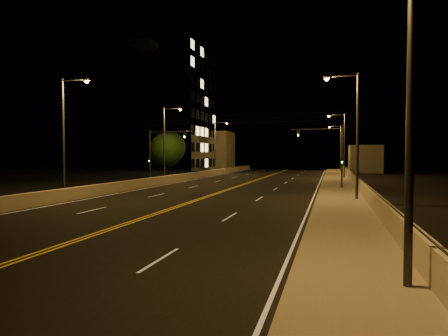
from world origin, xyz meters
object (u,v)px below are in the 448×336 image
(streetlight_4, at_px, (66,130))
(traffic_signal_left, at_px, (158,151))
(streetlight_0, at_px, (399,76))
(streetlight_3, at_px, (339,145))
(tree_1, at_px, (169,148))
(building_tower, at_px, (145,111))
(tree_0, at_px, (166,150))
(streetlight_2, at_px, (343,142))
(streetlight_1, at_px, (354,129))
(streetlight_5, at_px, (166,140))
(streetlight_6, at_px, (216,144))
(traffic_signal_right, at_px, (332,150))

(streetlight_4, xyz_separation_m, traffic_signal_left, (1.11, 13.74, -1.47))
(streetlight_0, height_order, streetlight_3, same)
(streetlight_0, bearing_deg, tree_1, 120.32)
(building_tower, bearing_deg, streetlight_0, -56.91)
(streetlight_3, distance_m, tree_0, 38.24)
(streetlight_2, height_order, streetlight_3, same)
(streetlight_1, height_order, streetlight_2, same)
(streetlight_5, relative_size, traffic_signal_left, 1.50)
(streetlight_0, height_order, streetlight_2, same)
(streetlight_0, bearing_deg, traffic_signal_left, 125.53)
(streetlight_2, bearing_deg, streetlight_6, 159.60)
(streetlight_5, distance_m, traffic_signal_right, 20.53)
(streetlight_1, distance_m, streetlight_2, 27.59)
(streetlight_2, relative_size, streetlight_4, 1.00)
(traffic_signal_right, bearing_deg, building_tower, 142.14)
(streetlight_5, bearing_deg, building_tower, 123.32)
(streetlight_4, distance_m, building_tower, 43.65)
(streetlight_2, height_order, streetlight_6, same)
(streetlight_3, height_order, traffic_signal_right, streetlight_3)
(streetlight_3, xyz_separation_m, building_tower, (-36.06, -13.43, 6.61))
(building_tower, height_order, tree_0, building_tower)
(streetlight_3, relative_size, streetlight_4, 1.00)
(streetlight_3, xyz_separation_m, traffic_signal_left, (-20.35, -40.29, -1.47))
(streetlight_1, distance_m, tree_0, 31.79)
(traffic_signal_left, height_order, tree_1, tree_1)
(streetlight_2, distance_m, traffic_signal_right, 18.10)
(streetlight_3, xyz_separation_m, tree_0, (-24.33, -29.48, -1.25))
(streetlight_1, bearing_deg, streetlight_3, 90.00)
(streetlight_4, bearing_deg, traffic_signal_right, 34.56)
(streetlight_1, relative_size, streetlight_4, 1.00)
(building_tower, bearing_deg, streetlight_3, 20.43)
(streetlight_3, bearing_deg, streetlight_0, -90.00)
(traffic_signal_right, distance_m, tree_1, 31.18)
(traffic_signal_right, distance_m, tree_0, 25.25)
(traffic_signal_right, xyz_separation_m, tree_1, (-25.57, 17.82, 0.72))
(traffic_signal_right, bearing_deg, streetlight_6, 127.54)
(streetlight_0, xyz_separation_m, tree_1, (-27.08, 46.31, -0.75))
(streetlight_2, height_order, tree_0, streetlight_2)
(traffic_signal_left, bearing_deg, streetlight_3, 63.21)
(streetlight_5, height_order, building_tower, building_tower)
(streetlight_3, distance_m, streetlight_6, 25.80)
(streetlight_5, xyz_separation_m, traffic_signal_left, (1.11, -4.65, -1.47))
(streetlight_3, xyz_separation_m, tree_1, (-27.08, -22.47, -0.75))
(traffic_signal_left, xyz_separation_m, tree_0, (-3.98, 10.81, 0.22))
(streetlight_2, distance_m, traffic_signal_left, 27.19)
(streetlight_6, bearing_deg, tree_1, -124.64)
(traffic_signal_left, height_order, building_tower, building_tower)
(streetlight_2, distance_m, tree_1, 27.09)
(streetlight_1, xyz_separation_m, tree_0, (-24.33, 20.42, -1.25))
(tree_0, bearing_deg, streetlight_6, 79.26)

